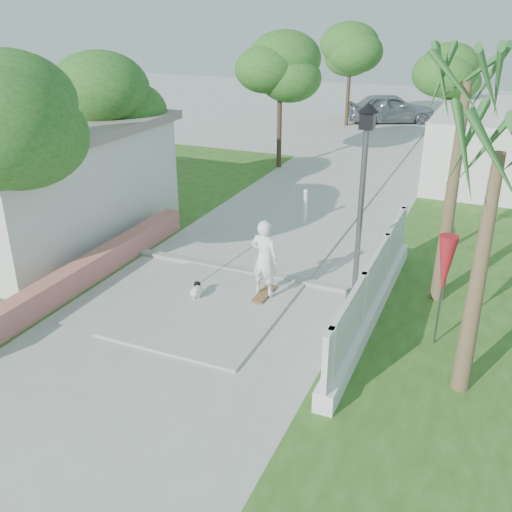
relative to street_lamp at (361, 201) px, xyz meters
The scene contains 18 objects.
ground 6.67m from the street_lamp, 117.80° to the right, with size 90.00×90.00×0.00m, color #B7B7B2.
path_strip 14.98m from the street_lamp, 101.31° to the left, with size 3.20×36.00×0.06m, color #B7B7B2.
curb 3.78m from the street_lamp, behind, with size 6.50×0.25×0.10m, color #999993.
grass_left 10.49m from the street_lamp, 165.83° to the left, with size 8.00×20.00×0.01m, color #32561B.
pink_wall 6.83m from the street_lamp, 162.57° to the right, with size 0.45×8.20×0.80m.
lattice_fence 2.01m from the street_lamp, 44.82° to the right, with size 0.35×7.00×1.50m.
street_lamp is the anchor object (origin of this frame).
bollard 5.56m from the street_lamp, 120.96° to the left, with size 0.14×0.14×1.09m.
patio_umbrella 2.27m from the street_lamp, 27.76° to the right, with size 0.36×0.36×2.30m.
tree_left_mid 8.96m from the street_lamp, 160.42° to the left, with size 3.20×3.20×4.85m.
tree_path_left 12.10m from the street_lamp, 119.30° to the left, with size 3.40×3.40×5.23m.
tree_path_right 14.52m from the street_lamp, 88.74° to the left, with size 3.00×3.00×4.79m.
tree_path_far 21.30m from the street_lamp, 105.50° to the left, with size 3.20×3.20×5.17m.
palm_far 2.85m from the street_lamp, 30.47° to the left, with size 1.80×1.80×5.30m.
palm_near 3.72m from the street_lamp, 42.61° to the right, with size 1.80×1.80×4.70m.
skateboarder 2.95m from the street_lamp, 164.65° to the right, with size 1.73×0.97×1.89m.
dog 4.20m from the street_lamp, 160.34° to the right, with size 0.39×0.52×0.38m.
parked_car 22.45m from the street_lamp, 99.16° to the left, with size 1.97×4.89×1.67m, color #B5B7BD.
Camera 1 is at (5.39, -5.82, 6.16)m, focal length 40.00 mm.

